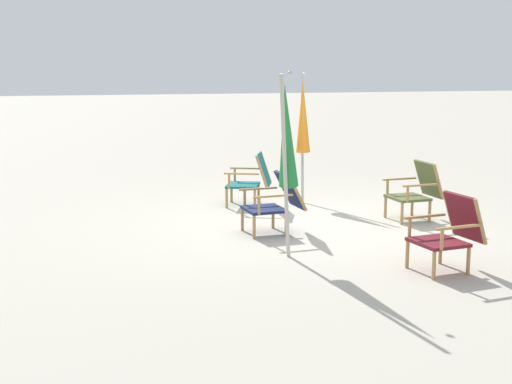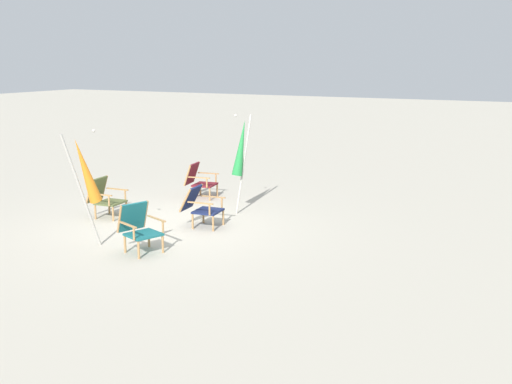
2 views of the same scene
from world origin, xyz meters
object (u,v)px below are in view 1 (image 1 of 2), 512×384
at_px(beach_chair_back_right, 450,231).
at_px(beach_chair_mid_center, 276,200).
at_px(beach_chair_far_center, 417,189).
at_px(umbrella_furled_green, 287,138).
at_px(beach_chair_back_left, 252,178).
at_px(umbrella_furled_orange, 303,117).

bearing_deg(beach_chair_back_right, beach_chair_mid_center, 32.50).
relative_size(beach_chair_back_right, beach_chair_mid_center, 1.03).
xyz_separation_m(beach_chair_far_center, umbrella_furled_green, (-1.54, 2.37, 0.94)).
xyz_separation_m(beach_chair_mid_center, umbrella_furled_green, (-1.26, 0.24, 0.95)).
bearing_deg(umbrella_furled_green, beach_chair_far_center, -57.08).
height_order(beach_chair_back_right, beach_chair_mid_center, beach_chair_back_right).
bearing_deg(beach_chair_far_center, beach_chair_back_right, 161.17).
bearing_deg(beach_chair_back_left, umbrella_furled_orange, -74.94).
bearing_deg(beach_chair_back_right, umbrella_furled_green, 62.08).
height_order(beach_chair_mid_center, umbrella_furled_orange, umbrella_furled_orange).
relative_size(beach_chair_back_right, umbrella_furled_orange, 0.40).
distance_m(beach_chair_far_center, beach_chair_mid_center, 2.15).
height_order(beach_chair_far_center, umbrella_furled_green, umbrella_furled_green).
xyz_separation_m(beach_chair_far_center, umbrella_furled_orange, (1.73, 1.14, 0.90)).
xyz_separation_m(beach_chair_back_left, umbrella_furled_green, (-3.03, 0.36, 0.94)).
bearing_deg(umbrella_furled_orange, beach_chair_far_center, -146.78).
distance_m(beach_chair_back_left, beach_chair_mid_center, 1.78).
distance_m(beach_chair_far_center, beach_chair_back_right, 2.50).
bearing_deg(umbrella_furled_orange, beach_chair_back_right, -175.41).
bearing_deg(beach_chair_far_center, beach_chair_back_left, 53.39).
height_order(beach_chair_back_left, umbrella_furled_green, umbrella_furled_green).
relative_size(beach_chair_back_left, umbrella_furled_orange, 0.41).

